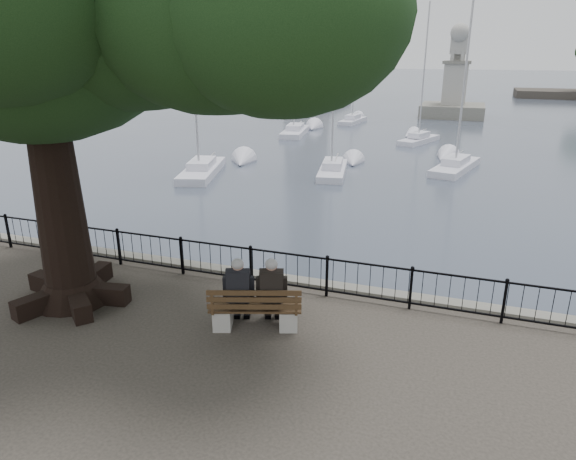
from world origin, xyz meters
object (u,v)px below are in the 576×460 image
at_px(bench, 255,313).
at_px(person_right, 272,295).
at_px(person_left, 239,294).
at_px(lion_monument, 454,94).

distance_m(bench, person_right, 0.55).
distance_m(person_left, lion_monument, 49.51).
bearing_deg(person_right, lion_monument, 87.98).
distance_m(bench, person_left, 0.53).
distance_m(person_left, person_right, 0.70).
bearing_deg(lion_monument, bench, -92.36).
height_order(bench, person_left, person_left).
height_order(person_right, lion_monument, lion_monument).
bearing_deg(person_left, bench, 0.12).
height_order(person_left, person_right, same).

